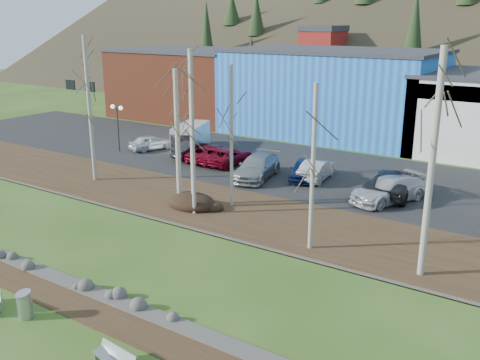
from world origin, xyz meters
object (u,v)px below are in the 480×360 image
Objects in this scene: car_5 at (317,170)px; car_8 at (229,156)px; car_2 at (211,153)px; van_grey at (190,137)px; car_0 at (151,142)px; car_7 at (389,189)px; car_3 at (257,167)px; bench_damaged at (116,360)px; car_6 at (393,182)px; car_9 at (220,155)px; street_lamp at (117,115)px; litter_bin at (25,306)px; car_4 at (304,169)px; car_1 at (198,150)px.

car_8 is (-7.51, -0.10, -0.06)m from car_5.
van_grey is at bearing -32.11° from car_2.
car_0 is 0.72× the size of van_grey.
car_2 is 15.19m from car_7.
car_5 is at bearing 178.93° from car_8.
car_3 is at bearing 158.83° from car_2.
bench_damaged is at bearing 92.91° from car_5.
car_9 is at bearing -5.86° from car_6.
car_7 is 1.16× the size of car_9.
car_9 is at bearing -162.95° from car_7.
bench_damaged is 30.63m from street_lamp.
car_2 is 0.86× the size of car_7.
van_grey reaches higher than bench_damaged.
van_grey is (2.73, 2.03, 0.42)m from car_0.
street_lamp reaches higher than van_grey.
car_5 is 0.80× the size of car_7.
car_8 is (-6.19, 22.57, 0.30)m from litter_bin.
car_7 is at bearing -30.77° from car_4.
car_6 is (5.56, -0.38, 0.09)m from car_5.
car_9 is (-4.64, 1.95, -0.14)m from car_3.
litter_bin is 23.40m from car_8.
van_grey reaches higher than car_9.
car_0 is at bearing -6.21° from car_6.
car_0 is at bearing -163.71° from van_grey.
car_2 is 8.47m from car_4.
car_9 is (-13.92, 0.28, -0.15)m from car_6.
street_lamp is at bearing -156.18° from car_7.
car_5 reaches higher than car_9.
car_4 is at bearing -168.14° from car_1.
van_grey reaches higher than car_8.
car_6 is (14.83, -0.28, 0.15)m from car_2.
litter_bin is 0.26× the size of car_0.
car_6 is (16.22, -0.41, 0.08)m from car_1.
street_lamp is at bearing -1.31° from car_5.
car_9 reaches higher than bench_damaged.
car_2 is (1.39, -0.12, -0.08)m from car_1.
car_7 is at bearing 71.05° from litter_bin.
car_7 is 19.48m from van_grey.
car_9 is at bearing -1.80° from car_8.
bench_damaged is 0.32× the size of car_7.
bench_damaged is 0.37× the size of car_2.
car_6 is at bearing 123.97° from car_7.
car_1 is 7.24m from car_3.
street_lamp is 18.10m from car_5.
van_grey is (-4.87, 2.31, 0.42)m from car_9.
street_lamp is at bearing 128.31° from litter_bin.
litter_bin is 22.00m from car_7.
car_8 is at bearing -167.65° from car_1.
van_grey is (-11.91, 24.88, 0.72)m from litter_bin.
car_4 is at bearing -163.48° from car_0.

